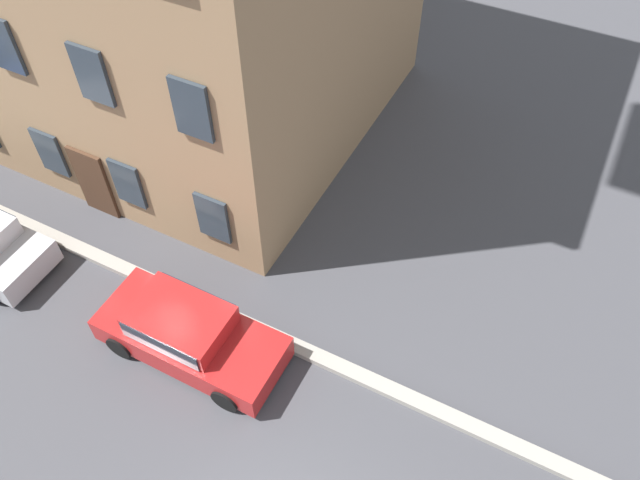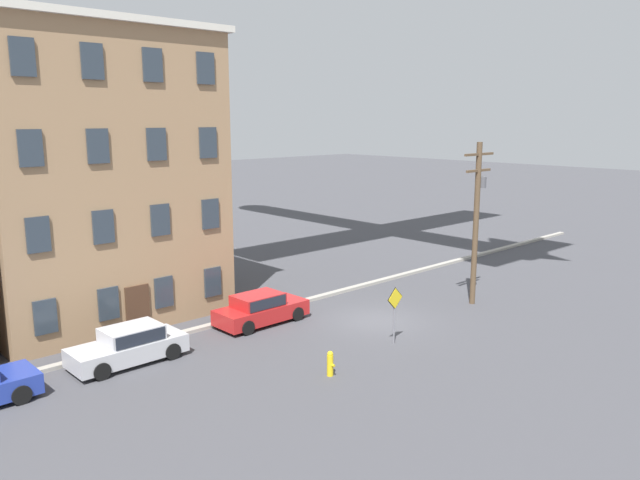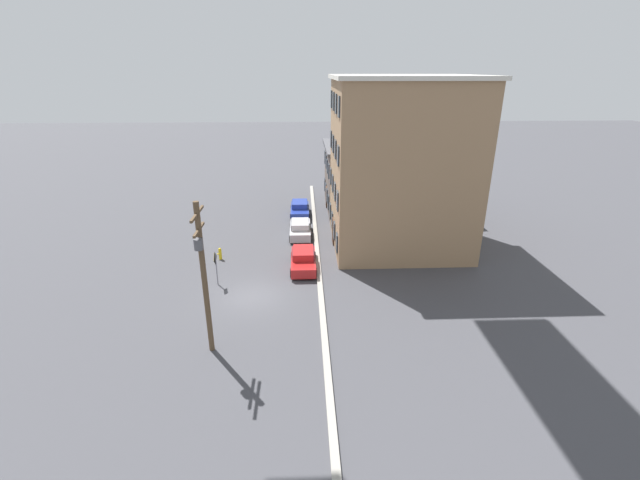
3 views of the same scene
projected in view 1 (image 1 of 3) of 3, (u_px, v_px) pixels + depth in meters
The scene contains 2 objects.
kerb_strip at pixel (377, 383), 14.13m from camera, with size 56.00×0.36×0.16m, color #9E998E.
car_red at pixel (188, 332), 14.23m from camera, with size 4.40×1.92×1.43m.
Camera 1 is at (1.86, -1.97, 12.98)m, focal length 35.00 mm.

